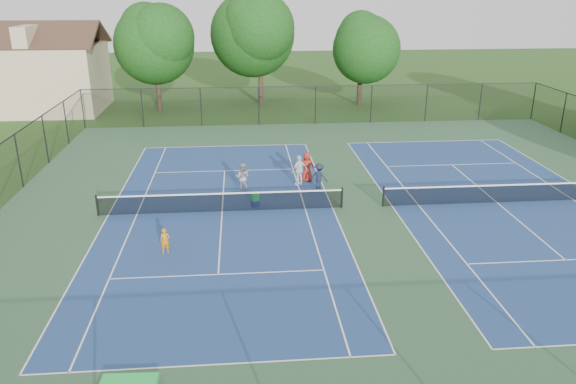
{
  "coord_description": "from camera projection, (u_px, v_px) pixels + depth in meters",
  "views": [
    {
      "loc": [
        -5.97,
        -25.69,
        10.52
      ],
      "look_at": [
        -3.83,
        -1.0,
        1.3
      ],
      "focal_mm": 35.0,
      "sensor_mm": 36.0,
      "label": 1
    }
  ],
  "objects": [
    {
      "name": "child_player",
      "position": [
        165.0,
        241.0,
        23.19
      ],
      "size": [
        0.45,
        0.35,
        1.08
      ],
      "primitive_type": "imported",
      "rotation": [
        0.0,
        0.0,
        0.27
      ],
      "color": "orange",
      "rests_on": "ground"
    },
    {
      "name": "tennis_court_left",
      "position": [
        222.0,
        210.0,
        27.54
      ],
      "size": [
        12.0,
        23.83,
        1.07
      ],
      "color": "navy",
      "rests_on": "ground"
    },
    {
      "name": "court_pad",
      "position": [
        362.0,
        207.0,
        28.14
      ],
      "size": [
        36.0,
        36.0,
        0.01
      ],
      "primitive_type": "cube",
      "color": "#2F532F",
      "rests_on": "ground"
    },
    {
      "name": "tree_back_a",
      "position": [
        155.0,
        40.0,
        47.4
      ],
      "size": [
        6.8,
        6.8,
        9.15
      ],
      "color": "#2D2116",
      "rests_on": "ground"
    },
    {
      "name": "ground",
      "position": [
        362.0,
        207.0,
        28.14
      ],
      "size": [
        140.0,
        140.0,
        0.0
      ],
      "primitive_type": "plane",
      "color": "#234716",
      "rests_on": "ground"
    },
    {
      "name": "tree_back_c",
      "position": [
        361.0,
        44.0,
        49.98
      ],
      "size": [
        6.0,
        6.0,
        8.4
      ],
      "color": "#2D2116",
      "rests_on": "ground"
    },
    {
      "name": "ball_crate",
      "position": [
        255.0,
        203.0,
        28.23
      ],
      "size": [
        0.43,
        0.41,
        0.29
      ],
      "primitive_type": "cube",
      "rotation": [
        0.0,
        0.0,
        0.27
      ],
      "color": "navy",
      "rests_on": "ground"
    },
    {
      "name": "perimeter_fence",
      "position": [
        364.0,
        177.0,
        27.58
      ],
      "size": [
        36.08,
        36.08,
        3.02
      ],
      "color": "black",
      "rests_on": "ground"
    },
    {
      "name": "ball_hopper",
      "position": [
        255.0,
        197.0,
        28.11
      ],
      "size": [
        0.42,
        0.38,
        0.43
      ],
      "primitive_type": "cube",
      "rotation": [
        0.0,
        0.0,
        0.38
      ],
      "color": "green",
      "rests_on": "ball_crate"
    },
    {
      "name": "tennis_court_right",
      "position": [
        497.0,
        201.0,
        28.67
      ],
      "size": [
        12.0,
        23.83,
        1.07
      ],
      "color": "navy",
      "rests_on": "ground"
    },
    {
      "name": "bystander_c",
      "position": [
        307.0,
        167.0,
        31.54
      ],
      "size": [
        0.86,
        0.59,
        1.72
      ],
      "primitive_type": "imported",
      "rotation": [
        0.0,
        0.0,
        3.19
      ],
      "color": "maroon",
      "rests_on": "ground"
    },
    {
      "name": "bystander_b",
      "position": [
        319.0,
        177.0,
        30.28
      ],
      "size": [
        1.1,
        0.98,
        1.48
      ],
      "primitive_type": "imported",
      "rotation": [
        0.0,
        0.0,
        2.57
      ],
      "color": "#182034",
      "rests_on": "ground"
    },
    {
      "name": "tree_back_b",
      "position": [
        260.0,
        31.0,
        49.8
      ],
      "size": [
        7.6,
        7.6,
        10.03
      ],
      "color": "#2D2116",
      "rests_on": "ground"
    },
    {
      "name": "bystander_a",
      "position": [
        299.0,
        170.0,
        30.94
      ],
      "size": [
        1.07,
        0.89,
        1.71
      ],
      "primitive_type": "imported",
      "rotation": [
        0.0,
        0.0,
        3.71
      ],
      "color": "silver",
      "rests_on": "ground"
    },
    {
      "name": "instructor",
      "position": [
        242.0,
        177.0,
        30.04
      ],
      "size": [
        0.87,
        0.74,
        1.58
      ],
      "primitive_type": "imported",
      "rotation": [
        0.0,
        0.0,
        2.94
      ],
      "color": "#959598",
      "rests_on": "ground"
    },
    {
      "name": "clapboard_house",
      "position": [
        42.0,
        75.0,
        48.55
      ],
      "size": [
        10.8,
        8.1,
        7.65
      ],
      "color": "tan",
      "rests_on": "ground"
    }
  ]
}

